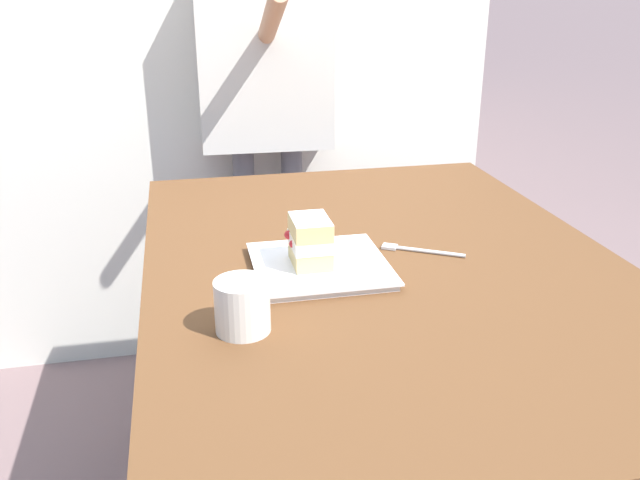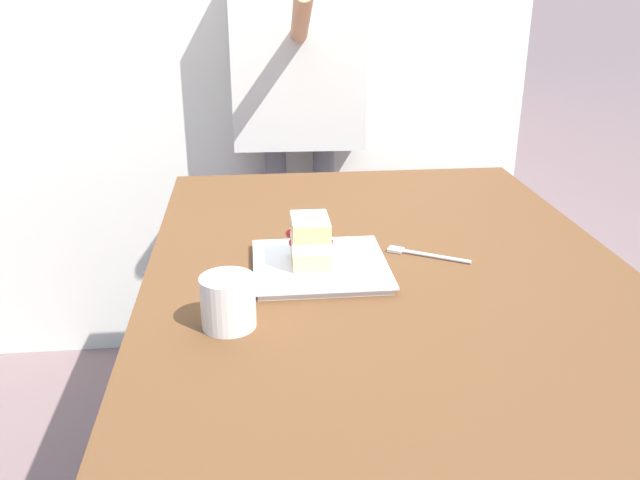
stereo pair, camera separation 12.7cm
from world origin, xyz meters
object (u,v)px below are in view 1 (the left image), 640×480
(patio_table, at_px, (383,307))
(coffee_cup, at_px, (242,305))
(dessert_fork, at_px, (417,250))
(cake_slice, at_px, (310,241))
(diner_person, at_px, (265,69))
(dessert_plate, at_px, (320,266))

(patio_table, bearing_deg, coffee_cup, 126.06)
(patio_table, distance_m, dessert_fork, 0.14)
(patio_table, xyz_separation_m, cake_slice, (-0.02, 0.15, 0.17))
(patio_table, height_order, dessert_fork, dessert_fork)
(coffee_cup, bearing_deg, patio_table, -53.94)
(dessert_fork, xyz_separation_m, diner_person, (0.92, 0.18, 0.25))
(patio_table, distance_m, cake_slice, 0.23)
(coffee_cup, xyz_separation_m, diner_person, (1.17, -0.20, 0.21))
(patio_table, bearing_deg, cake_slice, 97.24)
(dessert_fork, distance_m, coffee_cup, 0.46)
(coffee_cup, relative_size, diner_person, 0.06)
(dessert_plate, height_order, cake_slice, cake_slice)
(cake_slice, xyz_separation_m, coffee_cup, (-0.20, 0.15, -0.02))
(dessert_plate, bearing_deg, dessert_fork, -77.71)
(patio_table, distance_m, diner_person, 1.02)
(coffee_cup, bearing_deg, diner_person, -9.68)
(patio_table, relative_size, coffee_cup, 14.82)
(diner_person, bearing_deg, coffee_cup, 170.32)
(dessert_fork, relative_size, diner_person, 0.10)
(patio_table, distance_m, coffee_cup, 0.40)
(diner_person, bearing_deg, cake_slice, 177.02)
(cake_slice, xyz_separation_m, dessert_fork, (0.05, -0.23, -0.06))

